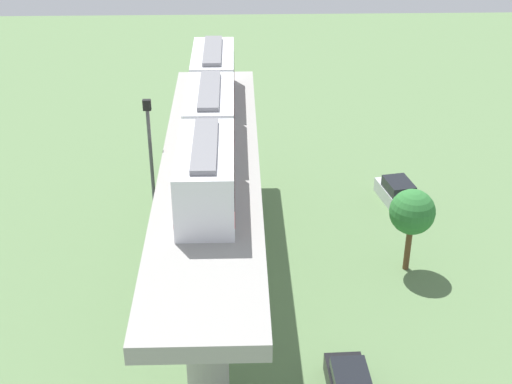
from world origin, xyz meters
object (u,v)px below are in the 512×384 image
at_px(train, 210,118).
at_px(tree_near_viaduct, 412,213).
at_px(signal_post, 153,177).
at_px(parked_car_silver, 397,194).

relative_size(train, tree_near_viaduct, 3.91).
distance_m(tree_near_viaduct, signal_post, 15.00).
relative_size(train, signal_post, 1.96).
distance_m(parked_car_silver, tree_near_viaduct, 8.58).
xyz_separation_m(tree_near_viaduct, signal_post, (14.83, -1.20, 1.89)).
relative_size(parked_car_silver, tree_near_viaduct, 0.85).
bearing_deg(tree_near_viaduct, signal_post, -4.61).
distance_m(parked_car_silver, signal_post, 17.98).
bearing_deg(train, tree_near_viaduct, 174.16).
height_order(tree_near_viaduct, signal_post, signal_post).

